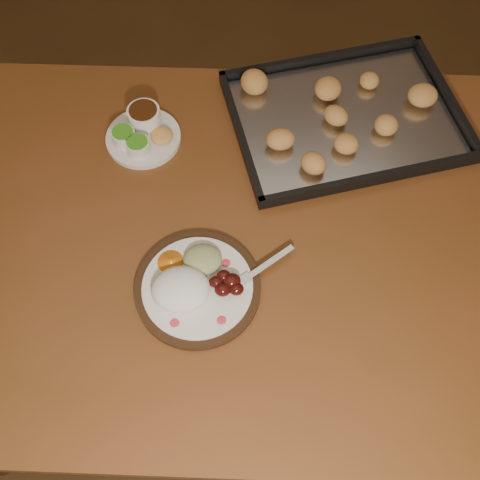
{
  "coord_description": "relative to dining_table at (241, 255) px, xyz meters",
  "views": [
    {
      "loc": [
        0.17,
        -0.77,
        1.69
      ],
      "look_at": [
        0.19,
        -0.28,
        0.77
      ],
      "focal_mm": 40.0,
      "sensor_mm": 36.0,
      "label": 1
    }
  ],
  "objects": [
    {
      "name": "ground",
      "position": [
        -0.2,
        0.26,
        -0.65
      ],
      "size": [
        4.0,
        4.0,
        0.0
      ],
      "primitive_type": "plane",
      "color": "#533B1C",
      "rests_on": "ground"
    },
    {
      "name": "dining_table",
      "position": [
        0.0,
        0.0,
        0.0
      ],
      "size": [
        1.58,
        1.03,
        0.75
      ],
      "rotation": [
        0.0,
        0.0,
        -0.09
      ],
      "color": "brown",
      "rests_on": "ground"
    },
    {
      "name": "dinner_plate",
      "position": [
        -0.09,
        -0.11,
        0.11
      ],
      "size": [
        0.31,
        0.24,
        0.06
      ],
      "rotation": [
        0.0,
        0.0,
        0.16
      ],
      "color": "black",
      "rests_on": "dining_table"
    },
    {
      "name": "condiment_saucer",
      "position": [
        -0.2,
        0.25,
        0.12
      ],
      "size": [
        0.16,
        0.16,
        0.06
      ],
      "rotation": [
        0.0,
        0.0,
        -0.42
      ],
      "color": "silver",
      "rests_on": "dining_table"
    },
    {
      "name": "baking_tray",
      "position": [
        0.25,
        0.28,
        0.11
      ],
      "size": [
        0.56,
        0.45,
        0.05
      ],
      "rotation": [
        0.0,
        0.0,
        0.19
      ],
      "color": "black",
      "rests_on": "dining_table"
    }
  ]
}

